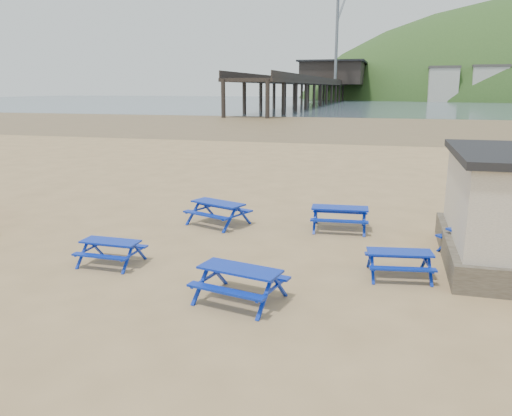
% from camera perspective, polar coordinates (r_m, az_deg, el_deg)
% --- Properties ---
extents(ground, '(400.00, 400.00, 0.00)m').
position_cam_1_polar(ground, '(15.23, -5.61, -4.68)').
color(ground, tan).
rests_on(ground, ground).
extents(wet_sand, '(400.00, 400.00, 0.00)m').
position_cam_1_polar(wet_sand, '(68.86, 11.02, 9.37)').
color(wet_sand, olive).
rests_on(wet_sand, ground).
extents(sea, '(400.00, 400.00, 0.00)m').
position_cam_1_polar(sea, '(183.63, 13.91, 11.70)').
color(sea, '#475966').
rests_on(sea, ground).
extents(picnic_table_blue_a, '(2.38, 2.16, 0.82)m').
position_cam_1_polar(picnic_table_blue_a, '(17.78, -4.34, -0.61)').
color(picnic_table_blue_a, '#000C98').
rests_on(picnic_table_blue_a, ground).
extents(picnic_table_blue_b, '(2.02, 1.68, 0.80)m').
position_cam_1_polar(picnic_table_blue_b, '(17.31, 9.52, -1.19)').
color(picnic_table_blue_b, '#000C98').
rests_on(picnic_table_blue_b, ground).
extents(picnic_table_blue_c, '(2.57, 2.47, 0.84)m').
position_cam_1_polar(picnic_table_blue_c, '(15.81, 24.42, -3.58)').
color(picnic_table_blue_c, '#000C98').
rests_on(picnic_table_blue_c, ground).
extents(picnic_table_blue_d, '(1.62, 1.32, 0.67)m').
position_cam_1_polar(picnic_table_blue_d, '(14.36, -16.22, -4.89)').
color(picnic_table_blue_d, '#000C98').
rests_on(picnic_table_blue_d, ground).
extents(picnic_table_blue_e, '(2.16, 1.88, 0.79)m').
position_cam_1_polar(picnic_table_blue_e, '(11.48, -1.84, -8.73)').
color(picnic_table_blue_e, '#000C98').
rests_on(picnic_table_blue_e, ground).
extents(picnic_table_blue_f, '(1.81, 1.55, 0.68)m').
position_cam_1_polar(picnic_table_blue_f, '(13.42, 16.03, -6.16)').
color(picnic_table_blue_f, '#000C98').
rests_on(picnic_table_blue_f, ground).
extents(pier, '(24.00, 220.00, 39.29)m').
position_cam_1_polar(pier, '(193.13, 8.59, 13.63)').
color(pier, black).
rests_on(pier, ground).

